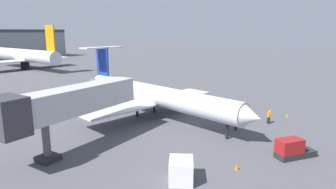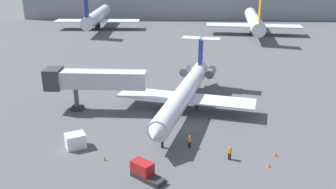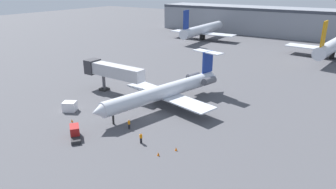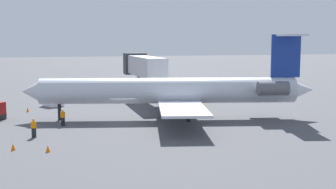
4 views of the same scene
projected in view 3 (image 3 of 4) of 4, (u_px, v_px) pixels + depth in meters
name	position (u px, v px, depth m)	size (l,w,h in m)	color
ground_plane	(147.00, 115.00, 56.90)	(400.00, 400.00, 0.10)	#4C4C51
regional_jet	(167.00, 90.00, 60.18)	(21.80, 31.32, 9.17)	silver
jet_bridge	(110.00, 71.00, 67.04)	(15.56, 3.25, 6.67)	#ADADB2
ground_crew_marshaller	(141.00, 138.00, 46.66)	(0.46, 0.47, 1.69)	black
ground_crew_loader	(129.00, 124.00, 51.25)	(0.38, 0.46, 1.69)	black
baggage_tug_lead	(75.00, 133.00, 48.22)	(4.00, 3.58, 1.90)	#262628
cargo_container_uld	(70.00, 106.00, 58.35)	(3.00, 2.79, 1.83)	silver
traffic_cone_near	(158.00, 154.00, 43.43)	(0.36, 0.36, 0.55)	orange
traffic_cone_mid	(176.00, 149.00, 44.74)	(0.36, 0.36, 0.55)	orange
traffic_cone_far	(72.00, 121.00, 53.89)	(0.36, 0.36, 0.55)	orange
terminal_building	(290.00, 22.00, 137.81)	(123.24, 18.62, 12.22)	gray
parked_airliner_west_end	(202.00, 30.00, 129.73)	(28.21, 33.50, 13.25)	silver
parked_airliner_west_mid	(334.00, 46.00, 97.35)	(29.50, 34.77, 13.23)	silver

